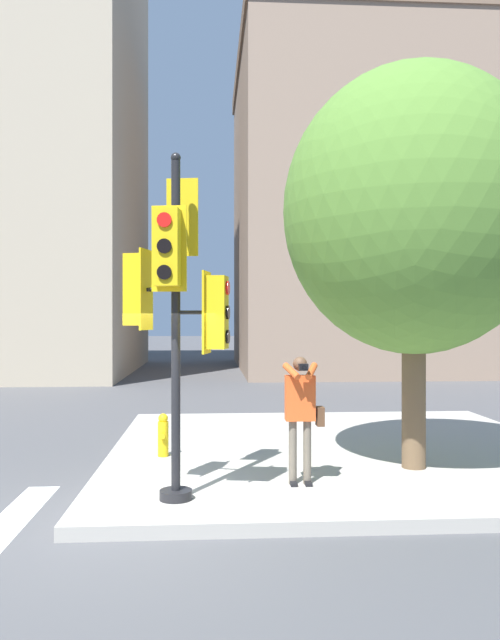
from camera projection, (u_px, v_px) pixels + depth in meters
The scene contains 7 objects.
ground_plane at pixel (108, 527), 7.27m from camera, with size 160.00×160.00×0.00m, color #4C4C4F.
sidewalk_corner at pixel (341, 451), 10.99m from camera, with size 8.00×8.00×0.17m.
traffic_signal_pole at pixel (176, 286), 7.78m from camera, with size 1.35×1.36×4.33m.
person_photographer at pixel (301, 408), 8.51m from camera, with size 0.58×0.54×1.74m.
street_tree at pixel (414, 211), 9.44m from camera, with size 3.96×3.96×6.08m.
fire_hydrant at pixel (163, 435), 10.22m from camera, with size 0.18×0.24×0.70m.
building_right at pixel (353, 212), 30.76m from camera, with size 11.46×13.82×15.42m.
Camera 1 is at (1.18, -7.36, 2.43)m, focal length 35.00 mm.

